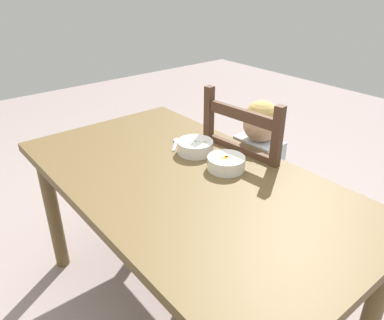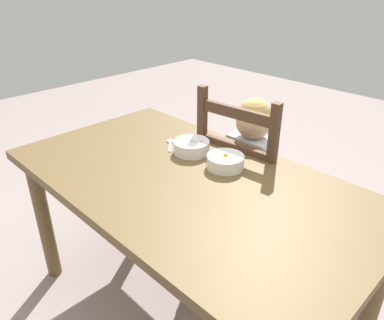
{
  "view_description": "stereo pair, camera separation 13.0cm",
  "coord_description": "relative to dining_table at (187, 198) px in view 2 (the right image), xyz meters",
  "views": [
    {
      "loc": [
        1.02,
        -0.8,
        1.48
      ],
      "look_at": [
        -0.02,
        0.05,
        0.79
      ],
      "focal_mm": 34.91,
      "sensor_mm": 36.0,
      "label": 1
    },
    {
      "loc": [
        0.93,
        -0.89,
        1.48
      ],
      "look_at": [
        -0.02,
        0.05,
        0.79
      ],
      "focal_mm": 34.91,
      "sensor_mm": 36.0,
      "label": 2
    }
  ],
  "objects": [
    {
      "name": "ground_plane",
      "position": [
        0.0,
        0.0,
        -0.64
      ],
      "size": [
        8.0,
        8.0,
        0.0
      ],
      "primitive_type": "plane",
      "color": "gray"
    },
    {
      "name": "dining_table",
      "position": [
        0.0,
        0.0,
        0.0
      ],
      "size": [
        1.52,
        0.84,
        0.74
      ],
      "color": "brown",
      "rests_on": "ground"
    },
    {
      "name": "dining_chair",
      "position": [
        -0.04,
        0.47,
        -0.18
      ],
      "size": [
        0.46,
        0.46,
        1.0
      ],
      "color": "#4A3021",
      "rests_on": "ground"
    },
    {
      "name": "child_figure",
      "position": [
        -0.05,
        0.46,
        -0.02
      ],
      "size": [
        0.32,
        0.31,
        0.94
      ],
      "color": "silver",
      "rests_on": "ground"
    },
    {
      "name": "bowl_of_peas",
      "position": [
        -0.15,
        0.17,
        0.13
      ],
      "size": [
        0.16,
        0.16,
        0.06
      ],
      "color": "white",
      "rests_on": "dining_table"
    },
    {
      "name": "bowl_of_carrots",
      "position": [
        0.05,
        0.17,
        0.13
      ],
      "size": [
        0.16,
        0.16,
        0.06
      ],
      "color": "white",
      "rests_on": "dining_table"
    },
    {
      "name": "spoon",
      "position": [
        -0.29,
        0.17,
        0.1
      ],
      "size": [
        0.11,
        0.11,
        0.01
      ],
      "color": "silver",
      "rests_on": "dining_table"
    }
  ]
}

